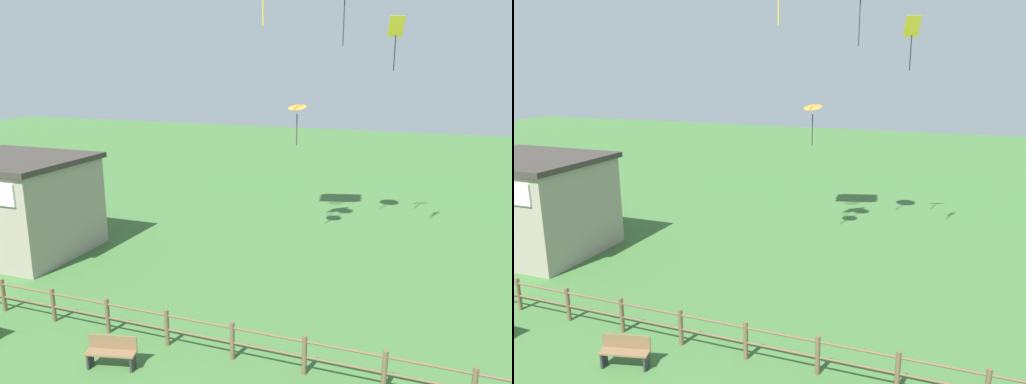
% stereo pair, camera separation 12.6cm
% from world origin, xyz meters
% --- Properties ---
extents(wooden_fence, '(21.64, 0.14, 1.18)m').
position_xyz_m(wooden_fence, '(0.00, 5.25, 0.67)').
color(wooden_fence, brown).
rests_on(wooden_fence, ground_plane).
extents(seaside_building, '(6.33, 5.18, 4.38)m').
position_xyz_m(seaside_building, '(-12.60, 10.03, 2.21)').
color(seaside_building, gray).
rests_on(seaside_building, ground_plane).
extents(park_bench_near_fence, '(1.47, 0.72, 0.92)m').
position_xyz_m(park_bench_near_fence, '(-3.05, 3.71, 0.49)').
color(park_bench_near_fence, brown).
rests_on(park_bench_near_fence, ground_plane).
extents(kite_orange_delta, '(1.02, 1.01, 1.90)m').
position_xyz_m(kite_orange_delta, '(-1.00, 15.40, 6.42)').
color(kite_orange_delta, orange).
extents(kite_yellow_diamond, '(0.80, 0.64, 2.41)m').
position_xyz_m(kite_yellow_diamond, '(2.90, 17.83, 9.77)').
color(kite_yellow_diamond, yellow).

